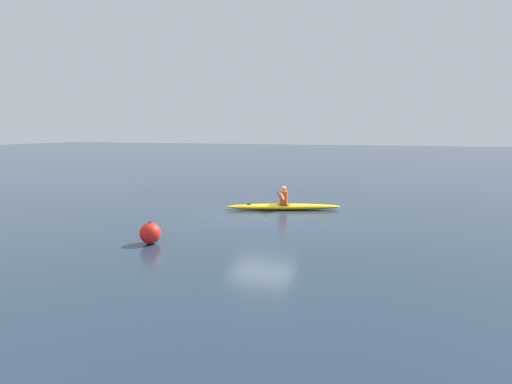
# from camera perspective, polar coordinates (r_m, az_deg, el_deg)

# --- Properties ---
(ground_plane) EXTENTS (160.00, 160.00, 0.00)m
(ground_plane) POSITION_cam_1_polar(r_m,az_deg,el_deg) (17.57, 0.87, -2.89)
(ground_plane) COLOR #1E2D3D
(kayak) EXTENTS (4.76, 2.21, 0.26)m
(kayak) POSITION_cam_1_polar(r_m,az_deg,el_deg) (18.52, 3.57, -1.93)
(kayak) COLOR #EAB214
(kayak) RESTS_ON ground
(kayaker) EXTENTS (0.83, 2.20, 0.76)m
(kayaker) POSITION_cam_1_polar(r_m,az_deg,el_deg) (18.44, 3.56, -0.55)
(kayaker) COLOR #E04C14
(kayaker) RESTS_ON kayak
(mooring_buoy_channel_marker) EXTENTS (0.63, 0.63, 0.67)m
(mooring_buoy_channel_marker) POSITION_cam_1_polar(r_m,az_deg,el_deg) (13.38, -13.62, -5.26)
(mooring_buoy_channel_marker) COLOR red
(mooring_buoy_channel_marker) RESTS_ON ground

